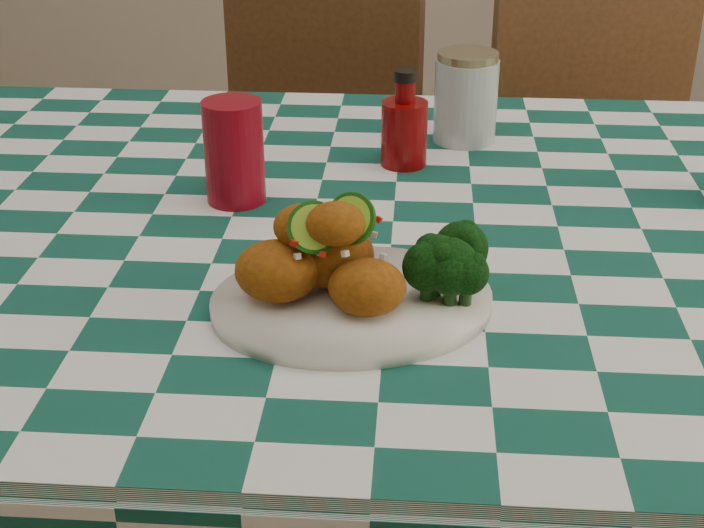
# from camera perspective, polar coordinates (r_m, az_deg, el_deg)

# --- Properties ---
(dining_table) EXTENTS (1.66, 1.06, 0.79)m
(dining_table) POSITION_cam_1_polar(r_m,az_deg,el_deg) (1.44, 2.10, -11.81)
(dining_table) COLOR #124A3C
(dining_table) RESTS_ON ground
(plate) EXTENTS (0.34, 0.29, 0.02)m
(plate) POSITION_cam_1_polar(r_m,az_deg,el_deg) (1.03, 0.00, -2.27)
(plate) COLOR white
(plate) RESTS_ON dining_table
(fried_chicken_pile) EXTENTS (0.17, 0.12, 0.11)m
(fried_chicken_pile) POSITION_cam_1_polar(r_m,az_deg,el_deg) (1.00, -0.89, 0.84)
(fried_chicken_pile) COLOR #96500E
(fried_chicken_pile) RESTS_ON plate
(broccoli_side) EXTENTS (0.09, 0.09, 0.07)m
(broccoli_side) POSITION_cam_1_polar(r_m,az_deg,el_deg) (1.02, 5.68, -0.09)
(broccoli_side) COLOR black
(broccoli_side) RESTS_ON plate
(red_tumbler) EXTENTS (0.10, 0.10, 0.14)m
(red_tumbler) POSITION_cam_1_polar(r_m,az_deg,el_deg) (1.28, -6.88, 6.49)
(red_tumbler) COLOR maroon
(red_tumbler) RESTS_ON dining_table
(ketchup_bottle) EXTENTS (0.08, 0.08, 0.14)m
(ketchup_bottle) POSITION_cam_1_polar(r_m,az_deg,el_deg) (1.39, 3.07, 8.46)
(ketchup_bottle) COLOR #6A0505
(ketchup_bottle) RESTS_ON dining_table
(mason_jar) EXTENTS (0.12, 0.12, 0.14)m
(mason_jar) POSITION_cam_1_polar(r_m,az_deg,el_deg) (1.49, 6.64, 9.63)
(mason_jar) COLOR #B2BCBA
(mason_jar) RESTS_ON dining_table
(wooden_chair_left) EXTENTS (0.54, 0.55, 0.96)m
(wooden_chair_left) POSITION_cam_1_polar(r_m,az_deg,el_deg) (2.06, -3.55, 3.67)
(wooden_chair_left) COLOR #472814
(wooden_chair_left) RESTS_ON ground
(wooden_chair_right) EXTENTS (0.49, 0.50, 0.91)m
(wooden_chair_right) POSITION_cam_1_polar(r_m,az_deg,el_deg) (2.02, 14.63, 1.55)
(wooden_chair_right) COLOR #472814
(wooden_chair_right) RESTS_ON ground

